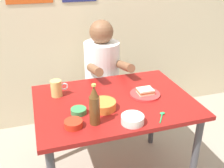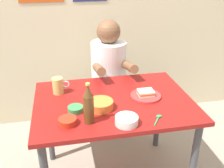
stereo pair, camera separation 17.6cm
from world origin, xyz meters
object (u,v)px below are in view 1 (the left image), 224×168
Objects in this scene: sandwich at (145,91)px; dip_bowl_green at (79,111)px; plate_orange at (145,94)px; person_seated at (102,65)px; beer_bottle at (94,106)px; stool at (103,103)px; beer_mug at (57,88)px; dining_table at (114,111)px.

sandwich is 0.52m from dip_bowl_green.
plate_orange is 0.52m from dip_bowl_green.
person_seated is 7.19× the size of dip_bowl_green.
sandwich reaches higher than plate_orange.
person_seated is 0.91m from beer_bottle.
stool is 0.79m from beer_mug.
dining_table is at bearing 179.43° from plate_orange.
sandwich is at bearing -76.60° from stool.
beer_mug reaches higher than sandwich.
dining_table is 0.64m from person_seated.
dip_bowl_green is at bearing -168.87° from sandwich.
dip_bowl_green reaches higher than stool.
stool is 0.76m from plate_orange.
plate_orange is 0.51m from beer_bottle.
beer_mug is 1.26× the size of dip_bowl_green.
dining_table is 5.00× the size of plate_orange.
beer_bottle reaches higher than plate_orange.
plate_orange is 0.84× the size of beer_bottle.
person_seated reaches higher than stool.
person_seated is at bearing 82.05° from dining_table.
person_seated is at bearing 103.64° from plate_orange.
beer_mug is 0.48× the size of beer_bottle.
plate_orange is at bearing -0.57° from dining_table.
sandwich is at bearing -76.36° from person_seated.
dining_table is 1.53× the size of person_seated.
plate_orange is (0.24, -0.00, 0.10)m from dining_table.
person_seated is 5.71× the size of beer_mug.
beer_mug is (-0.46, -0.44, 0.03)m from person_seated.
beer_bottle is at bearing -129.57° from dining_table.
person_seated is at bearing 71.58° from beer_bottle.
plate_orange is at bearing -76.60° from stool.
stool is (0.09, 0.63, -0.30)m from dining_table.
beer_mug is at bearing 112.31° from beer_bottle.
stool is 2.05× the size of plate_orange.
beer_bottle reaches higher than stool.
plate_orange is at bearing 11.13° from dip_bowl_green.
person_seated is at bearing 103.64° from sandwich.
person_seated is 6.54× the size of sandwich.
sandwich is (0.24, -0.00, 0.13)m from dining_table.
beer_mug is 0.46m from beer_bottle.
beer_mug is (-0.61, 0.18, 0.05)m from plate_orange.
plate_orange reaches higher than stool.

